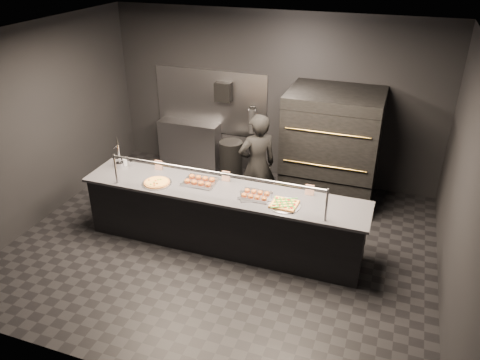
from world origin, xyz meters
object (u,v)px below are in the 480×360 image
(prep_shelf, at_px, (190,144))
(trash_bin, at_px, (231,160))
(slider_tray_a, at_px, (200,181))
(worker, at_px, (257,165))
(towel_dispenser, at_px, (224,92))
(beer_tap, at_px, (119,158))
(fire_extinguisher, at_px, (252,121))
(service_counter, at_px, (223,218))
(square_pizza, at_px, (284,204))
(pizza_oven, at_px, (331,147))
(slider_tray_b, at_px, (256,195))
(round_pizza, at_px, (157,183))

(prep_shelf, relative_size, trash_bin, 1.67)
(slider_tray_a, xyz_separation_m, worker, (0.56, 0.95, -0.09))
(towel_dispenser, height_order, beer_tap, towel_dispenser)
(fire_extinguisher, height_order, worker, worker)
(service_counter, relative_size, worker, 2.40)
(prep_shelf, xyz_separation_m, slider_tray_a, (1.22, -2.23, 0.50))
(beer_tap, height_order, square_pizza, beer_tap)
(service_counter, bearing_deg, square_pizza, -7.44)
(slider_tray_a, bearing_deg, towel_dispenser, 102.74)
(worker, bearing_deg, prep_shelf, -74.47)
(trash_bin, bearing_deg, towel_dispenser, 129.24)
(prep_shelf, bearing_deg, slider_tray_a, -61.32)
(service_counter, relative_size, slider_tray_a, 8.39)
(pizza_oven, xyz_separation_m, towel_dispenser, (-2.10, 0.49, 0.58))
(beer_tap, relative_size, worker, 0.30)
(prep_shelf, bearing_deg, worker, -35.64)
(pizza_oven, height_order, slider_tray_a, pizza_oven)
(worker, bearing_deg, towel_dispenser, -90.04)
(towel_dispenser, xyz_separation_m, beer_tap, (-0.84, -2.23, -0.49))
(pizza_oven, height_order, worker, pizza_oven)
(beer_tap, bearing_deg, fire_extinguisher, 58.16)
(slider_tray_a, bearing_deg, service_counter, -13.35)
(service_counter, bearing_deg, slider_tray_a, 166.65)
(prep_shelf, bearing_deg, slider_tray_b, -48.18)
(beer_tap, distance_m, worker, 2.13)
(pizza_oven, distance_m, towel_dispenser, 2.23)
(slider_tray_a, xyz_separation_m, square_pizza, (1.31, -0.21, -0.01))
(service_counter, distance_m, fire_extinguisher, 2.50)
(towel_dispenser, xyz_separation_m, slider_tray_a, (0.52, -2.30, -0.60))
(service_counter, xyz_separation_m, round_pizza, (-0.95, -0.14, 0.47))
(square_pizza, bearing_deg, round_pizza, -179.53)
(fire_extinguisher, distance_m, round_pizza, 2.61)
(fire_extinguisher, bearing_deg, pizza_oven, -17.89)
(slider_tray_a, bearing_deg, beer_tap, 177.11)
(pizza_oven, xyz_separation_m, slider_tray_b, (-0.70, -1.93, -0.02))
(beer_tap, xyz_separation_m, round_pizza, (0.79, -0.30, -0.13))
(fire_extinguisher, height_order, square_pizza, fire_extinguisher)
(fire_extinguisher, height_order, slider_tray_a, fire_extinguisher)
(service_counter, bearing_deg, fire_extinguisher, 98.30)
(square_pizza, distance_m, worker, 1.38)
(service_counter, bearing_deg, slider_tray_b, -3.01)
(prep_shelf, xyz_separation_m, square_pizza, (2.53, -2.44, 0.49))
(prep_shelf, bearing_deg, beer_tap, -93.77)
(square_pizza, bearing_deg, prep_shelf, 135.99)
(beer_tap, distance_m, trash_bin, 2.33)
(fire_extinguisher, relative_size, trash_bin, 0.70)
(service_counter, xyz_separation_m, towel_dispenser, (-0.90, 2.39, 1.09))
(fire_extinguisher, xyz_separation_m, slider_tray_a, (-0.03, -2.31, -0.11))
(pizza_oven, distance_m, beer_tap, 3.42)
(pizza_oven, distance_m, square_pizza, 2.04)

